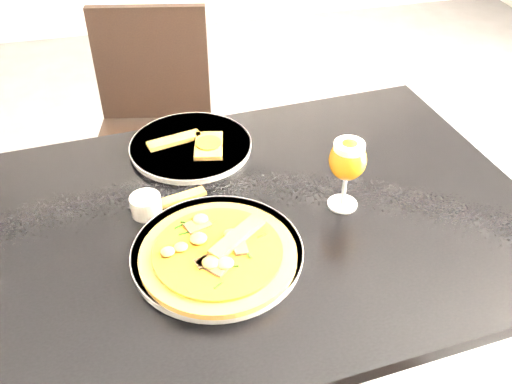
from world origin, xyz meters
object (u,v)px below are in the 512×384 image
object	(u,v)px
chair_far	(154,130)
dining_table	(245,250)
pizza	(218,253)
beer_glass	(348,160)

from	to	relation	value
chair_far	dining_table	bearing A→B (deg)	-69.58
pizza	beer_glass	world-z (taller)	beer_glass
dining_table	pizza	distance (m)	0.18
chair_far	pizza	size ratio (longest dim) A/B	2.97
dining_table	chair_far	world-z (taller)	chair_far
dining_table	beer_glass	size ratio (longest dim) A/B	7.96
dining_table	chair_far	size ratio (longest dim) A/B	1.46
chair_far	beer_glass	world-z (taller)	beer_glass
dining_table	pizza	size ratio (longest dim) A/B	4.34
dining_table	beer_glass	bearing A→B (deg)	-6.30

